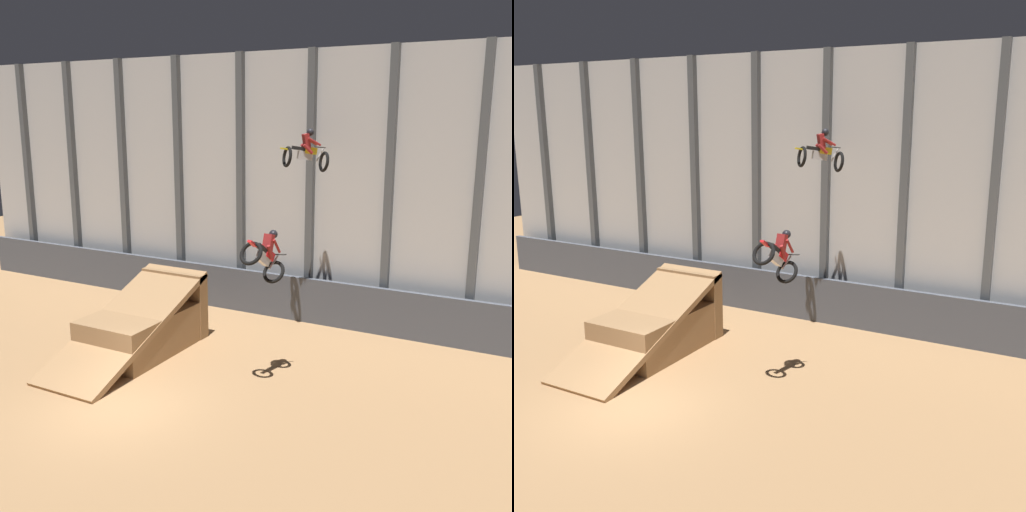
% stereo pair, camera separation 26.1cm
% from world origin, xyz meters
% --- Properties ---
extents(ground_plane, '(60.00, 60.00, 0.00)m').
position_xyz_m(ground_plane, '(0.00, 0.00, 0.00)').
color(ground_plane, '#9E754C').
extents(arena_back_wall, '(32.00, 0.40, 10.28)m').
position_xyz_m(arena_back_wall, '(0.00, 9.68, 5.14)').
color(arena_back_wall, silver).
rests_on(arena_back_wall, ground_plane).
extents(lower_barrier, '(31.36, 0.20, 1.77)m').
position_xyz_m(lower_barrier, '(0.00, 9.02, 0.89)').
color(lower_barrier, '#474C56').
rests_on(lower_barrier, ground_plane).
extents(dirt_ramp, '(2.57, 6.11, 2.55)m').
position_xyz_m(dirt_ramp, '(-2.15, 3.91, 0.85)').
color(dirt_ramp, '#966F48').
rests_on(dirt_ramp, ground_plane).
extents(rider_bike_left_air, '(1.64, 1.65, 1.54)m').
position_xyz_m(rider_bike_left_air, '(2.00, 7.96, 6.62)').
color(rider_bike_left_air, black).
extents(rider_bike_right_air, '(0.93, 1.74, 1.67)m').
position_xyz_m(rider_bike_right_air, '(2.66, 3.55, 3.91)').
color(rider_bike_right_air, black).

